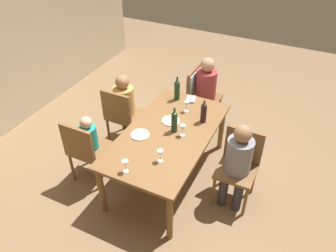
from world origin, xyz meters
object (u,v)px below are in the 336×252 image
at_px(person_woman_host, 125,103).
at_px(person_man_bearded, 238,161).
at_px(person_man_guest, 207,88).
at_px(wine_bottle_tall_green, 177,90).
at_px(dinner_plate_host, 140,135).
at_px(wine_glass_near_right, 125,164).
at_px(handbag, 109,152).
at_px(wine_glass_near_left, 183,128).
at_px(chair_far_right, 122,113).
at_px(chair_near, 239,162).
at_px(wine_bottle_dark_red, 174,121).
at_px(wine_glass_far, 160,153).
at_px(wine_glass_centre, 187,104).
at_px(person_child_small, 91,141).
at_px(wine_bottle_short_olive, 204,112).
at_px(chair_right_end, 198,90).
at_px(dining_table, 168,138).
at_px(dinner_plate_guest_left, 171,121).

bearing_deg(person_woman_host, person_man_bearded, -14.71).
bearing_deg(person_man_guest, person_woman_host, -46.58).
xyz_separation_m(person_woman_host, wine_bottle_tall_green, (0.29, -0.66, 0.24)).
height_order(wine_bottle_tall_green, dinner_plate_host, wine_bottle_tall_green).
distance_m(person_man_guest, wine_glass_near_right, 2.08).
height_order(person_man_guest, handbag, person_man_guest).
distance_m(wine_glass_near_left, wine_glass_near_right, 0.86).
relative_size(chair_far_right, dinner_plate_host, 4.10).
height_order(chair_near, person_man_bearded, person_man_bearded).
bearing_deg(person_man_bearded, wine_bottle_dark_red, -6.09).
bearing_deg(wine_glass_near_right, wine_glass_far, -40.01).
bearing_deg(wine_glass_near_left, wine_glass_near_right, 160.39).
bearing_deg(chair_far_right, chair_near, -7.64).
height_order(wine_bottle_dark_red, wine_glass_near_left, wine_bottle_dark_red).
relative_size(wine_glass_far, dinner_plate_host, 0.66).
relative_size(wine_glass_near_left, wine_glass_centre, 1.00).
distance_m(chair_near, person_child_small, 1.82).
height_order(wine_bottle_short_olive, wine_glass_far, wine_bottle_short_olive).
relative_size(dinner_plate_host, handbag, 0.80).
distance_m(chair_right_end, wine_glass_far, 1.80).
relative_size(dining_table, wine_glass_near_left, 12.23).
height_order(dining_table, chair_near, chair_near).
relative_size(chair_near, dinner_plate_host, 4.10).
bearing_deg(wine_glass_far, handbag, 67.63).
height_order(person_man_guest, dinner_plate_host, person_man_guest).
relative_size(chair_near, person_man_guest, 0.81).
xyz_separation_m(wine_glass_near_left, wine_glass_far, (-0.51, 0.04, 0.00)).
distance_m(person_man_bearded, wine_bottle_dark_red, 0.86).
xyz_separation_m(dining_table, wine_glass_near_left, (0.03, -0.18, 0.18)).
bearing_deg(wine_bottle_dark_red, dinner_plate_host, 127.35).
bearing_deg(person_woman_host, dinner_plate_guest_left, -14.62).
bearing_deg(wine_glass_near_left, wine_bottle_tall_green, 29.63).
relative_size(dinner_plate_guest_left, handbag, 0.82).
relative_size(chair_right_end, wine_glass_far, 6.17).
xyz_separation_m(wine_bottle_tall_green, wine_glass_near_right, (-1.50, -0.11, -0.05)).
height_order(wine_glass_centre, dinner_plate_host, wine_glass_centre).
relative_size(wine_glass_centre, dinner_plate_host, 0.66).
distance_m(wine_glass_far, dinner_plate_host, 0.52).
height_order(person_man_guest, wine_bottle_tall_green, person_man_guest).
height_order(chair_far_right, wine_bottle_short_olive, wine_bottle_short_olive).
bearing_deg(handbag, chair_far_right, 0.00).
relative_size(dining_table, chair_far_right, 1.98).
xyz_separation_m(wine_bottle_short_olive, dinner_plate_host, (-0.58, 0.57, -0.13)).
bearing_deg(dinner_plate_guest_left, wine_bottle_dark_red, -142.96).
distance_m(person_man_bearded, wine_glass_centre, 1.03).
relative_size(dining_table, handbag, 6.51).
height_order(person_man_bearded, wine_bottle_short_olive, person_man_bearded).
bearing_deg(wine_glass_near_right, dining_table, -8.05).
bearing_deg(chair_far_right, wine_bottle_tall_green, 31.21).
bearing_deg(chair_far_right, person_man_bearded, -11.22).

